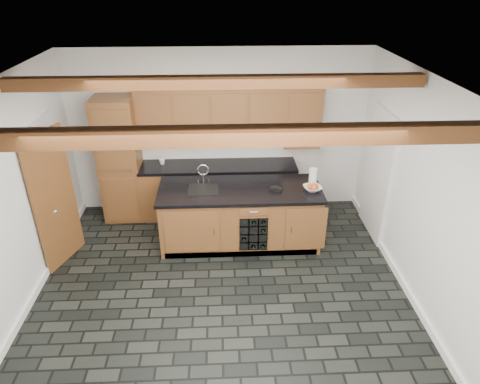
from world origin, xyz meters
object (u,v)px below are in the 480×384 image
object	(u,v)px
fruit_bowl	(312,188)
paper_towel	(313,177)
kitchen_scale	(276,189)
island	(240,216)

from	to	relation	value
fruit_bowl	paper_towel	distance (m)	0.22
paper_towel	fruit_bowl	bearing A→B (deg)	-101.51
paper_towel	kitchen_scale	bearing A→B (deg)	-163.86
island	fruit_bowl	size ratio (longest dim) A/B	9.42
fruit_bowl	paper_towel	world-z (taller)	paper_towel
kitchen_scale	fruit_bowl	distance (m)	0.55
kitchen_scale	paper_towel	xyz separation A→B (m)	(0.59, 0.17, 0.10)
fruit_bowl	paper_towel	bearing A→B (deg)	78.49
kitchen_scale	fruit_bowl	bearing A→B (deg)	21.04
kitchen_scale	fruit_bowl	world-z (taller)	fruit_bowl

